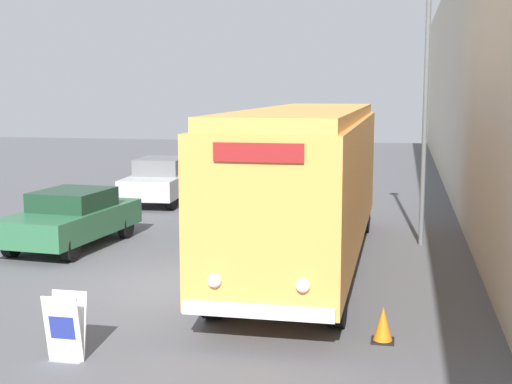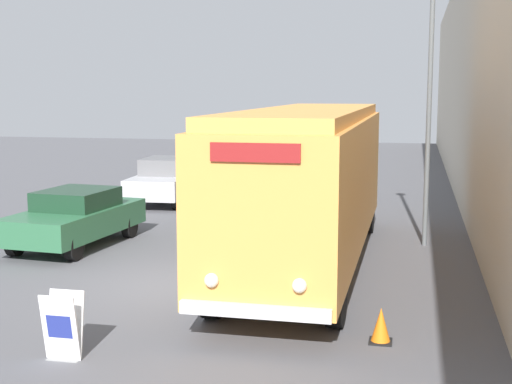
{
  "view_description": "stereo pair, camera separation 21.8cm",
  "coord_description": "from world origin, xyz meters",
  "px_view_note": "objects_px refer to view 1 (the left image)",
  "views": [
    {
      "loc": [
        4.23,
        -13.3,
        3.93
      ],
      "look_at": [
        1.58,
        -0.46,
        2.03
      ],
      "focal_mm": 50.0,
      "sensor_mm": 36.0,
      "label": 1
    },
    {
      "loc": [
        4.45,
        -13.25,
        3.93
      ],
      "look_at": [
        1.58,
        -0.46,
        2.03
      ],
      "focal_mm": 50.0,
      "sensor_mm": 36.0,
      "label": 2
    }
  ],
  "objects_px": {
    "vintage_bus": "(307,178)",
    "parked_car_mid": "(161,180)",
    "parked_car_near": "(72,218)",
    "traffic_cone": "(383,325)",
    "sign_board": "(65,328)",
    "streetlamp": "(426,74)"
  },
  "relations": [
    {
      "from": "traffic_cone",
      "to": "vintage_bus",
      "type": "bearing_deg",
      "value": 111.53
    },
    {
      "from": "streetlamp",
      "to": "traffic_cone",
      "type": "height_order",
      "value": "streetlamp"
    },
    {
      "from": "vintage_bus",
      "to": "streetlamp",
      "type": "xyz_separation_m",
      "value": [
        2.57,
        2.67,
        2.32
      ]
    },
    {
      "from": "vintage_bus",
      "to": "streetlamp",
      "type": "distance_m",
      "value": 4.38
    },
    {
      "from": "parked_car_near",
      "to": "streetlamp",
      "type": "bearing_deg",
      "value": 18.07
    },
    {
      "from": "parked_car_near",
      "to": "parked_car_mid",
      "type": "height_order",
      "value": "parked_car_mid"
    },
    {
      "from": "parked_car_near",
      "to": "parked_car_mid",
      "type": "relative_size",
      "value": 0.99
    },
    {
      "from": "vintage_bus",
      "to": "traffic_cone",
      "type": "relative_size",
      "value": 19.65
    },
    {
      "from": "parked_car_near",
      "to": "traffic_cone",
      "type": "relative_size",
      "value": 7.62
    },
    {
      "from": "vintage_bus",
      "to": "sign_board",
      "type": "xyz_separation_m",
      "value": [
        -2.67,
        -6.37,
        -1.49
      ]
    },
    {
      "from": "vintage_bus",
      "to": "parked_car_near",
      "type": "distance_m",
      "value": 6.18
    },
    {
      "from": "parked_car_near",
      "to": "traffic_cone",
      "type": "bearing_deg",
      "value": -29.15
    },
    {
      "from": "streetlamp",
      "to": "parked_car_near",
      "type": "distance_m",
      "value": 9.5
    },
    {
      "from": "traffic_cone",
      "to": "parked_car_near",
      "type": "bearing_deg",
      "value": 145.81
    },
    {
      "from": "sign_board",
      "to": "streetlamp",
      "type": "height_order",
      "value": "streetlamp"
    },
    {
      "from": "vintage_bus",
      "to": "parked_car_mid",
      "type": "xyz_separation_m",
      "value": [
        -6.16,
        7.83,
        -1.19
      ]
    },
    {
      "from": "vintage_bus",
      "to": "traffic_cone",
      "type": "xyz_separation_m",
      "value": [
        1.83,
        -4.64,
        -1.7
      ]
    },
    {
      "from": "vintage_bus",
      "to": "streetlamp",
      "type": "bearing_deg",
      "value": 46.16
    },
    {
      "from": "parked_car_near",
      "to": "vintage_bus",
      "type": "bearing_deg",
      "value": -1.49
    },
    {
      "from": "sign_board",
      "to": "traffic_cone",
      "type": "height_order",
      "value": "sign_board"
    },
    {
      "from": "sign_board",
      "to": "streetlamp",
      "type": "bearing_deg",
      "value": 59.9
    },
    {
      "from": "traffic_cone",
      "to": "parked_car_mid",
      "type": "bearing_deg",
      "value": 122.66
    }
  ]
}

